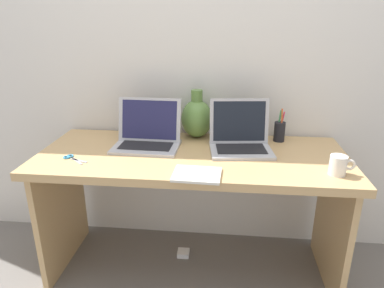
# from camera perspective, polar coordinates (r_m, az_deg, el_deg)

# --- Properties ---
(ground_plane) EXTENTS (6.00, 6.00, 0.00)m
(ground_plane) POSITION_cam_1_polar(r_m,az_deg,el_deg) (2.14, 0.00, -19.52)
(ground_plane) COLOR slate
(back_wall) EXTENTS (4.40, 0.04, 2.40)m
(back_wall) POSITION_cam_1_polar(r_m,az_deg,el_deg) (2.01, 1.10, 15.51)
(back_wall) COLOR silver
(back_wall) RESTS_ON ground
(desk) EXTENTS (1.56, 0.64, 0.71)m
(desk) POSITION_cam_1_polar(r_m,az_deg,el_deg) (1.83, 0.00, -5.77)
(desk) COLOR tan
(desk) RESTS_ON ground
(laptop_left) EXTENTS (0.35, 0.25, 0.25)m
(laptop_left) POSITION_cam_1_polar(r_m,az_deg,el_deg) (1.87, -7.27, 1.66)
(laptop_left) COLOR #B2B2B7
(laptop_left) RESTS_ON desk
(laptop_right) EXTENTS (0.34, 0.28, 0.25)m
(laptop_right) POSITION_cam_1_polar(r_m,az_deg,el_deg) (1.83, 7.89, 1.25)
(laptop_right) COLOR #B2B2B7
(laptop_right) RESTS_ON desk
(green_vase) EXTENTS (0.18, 0.18, 0.27)m
(green_vase) POSITION_cam_1_polar(r_m,az_deg,el_deg) (1.98, 0.78, 4.33)
(green_vase) COLOR #5B843D
(green_vase) RESTS_ON desk
(notebook_stack) EXTENTS (0.21, 0.17, 0.01)m
(notebook_stack) POSITION_cam_1_polar(r_m,az_deg,el_deg) (1.52, 0.82, -5.02)
(notebook_stack) COLOR silver
(notebook_stack) RESTS_ON desk
(coffee_mug) EXTENTS (0.11, 0.07, 0.09)m
(coffee_mug) POSITION_cam_1_polar(r_m,az_deg,el_deg) (1.65, 22.91, -3.23)
(coffee_mug) COLOR white
(coffee_mug) RESTS_ON desk
(pen_cup) EXTENTS (0.06, 0.06, 0.19)m
(pen_cup) POSITION_cam_1_polar(r_m,az_deg,el_deg) (1.98, 14.15, 2.09)
(pen_cup) COLOR black
(pen_cup) RESTS_ON desk
(scissors) EXTENTS (0.14, 0.11, 0.01)m
(scissors) POSITION_cam_1_polar(r_m,az_deg,el_deg) (1.80, -19.12, -2.20)
(scissors) COLOR #B7B7BC
(scissors) RESTS_ON desk
(power_brick) EXTENTS (0.07, 0.07, 0.03)m
(power_brick) POSITION_cam_1_polar(r_m,az_deg,el_deg) (2.21, -1.43, -17.46)
(power_brick) COLOR white
(power_brick) RESTS_ON ground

